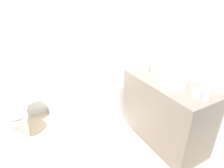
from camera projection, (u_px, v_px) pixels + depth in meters
name	position (u px, v px, depth m)	size (l,w,h in m)	color
ground_plane	(76.00, 156.00, 2.49)	(3.95, 3.95, 0.00)	tan
wall_back_tiled	(39.00, 35.00, 2.88)	(3.35, 0.10, 2.59)	silver
wall_right_mirror	(177.00, 41.00, 2.58)	(0.10, 2.80, 2.59)	silver
bathtub	(95.00, 95.00, 3.34)	(1.51, 0.70, 1.14)	silver
toilet	(15.00, 115.00, 2.71)	(0.39, 0.53, 0.68)	white
vanity_counter	(165.00, 111.00, 2.61)	(0.56, 1.21, 0.89)	#6B6056
sink_basin	(171.00, 81.00, 2.33)	(0.36, 0.36, 0.07)	white
sink_faucet	(183.00, 78.00, 2.42)	(0.11, 0.15, 0.07)	#A4A4A9
water_bottle_0	(162.00, 69.00, 2.51)	(0.06, 0.06, 0.21)	silver
water_bottle_1	(207.00, 90.00, 1.96)	(0.07, 0.07, 0.25)	silver
water_bottle_2	(145.00, 61.00, 2.72)	(0.06, 0.06, 0.26)	silver
water_bottle_3	(147.00, 63.00, 2.65)	(0.07, 0.07, 0.25)	silver
drinking_glass_0	(156.00, 73.00, 2.52)	(0.07, 0.07, 0.09)	white
drinking_glass_1	(153.00, 69.00, 2.67)	(0.06, 0.06, 0.08)	white
drinking_glass_2	(197.00, 93.00, 2.04)	(0.08, 0.08, 0.10)	white
bath_mat	(108.00, 128.00, 2.96)	(0.68, 0.40, 0.01)	white
toilet_paper_roll	(5.00, 137.00, 2.72)	(0.11, 0.11, 0.13)	white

